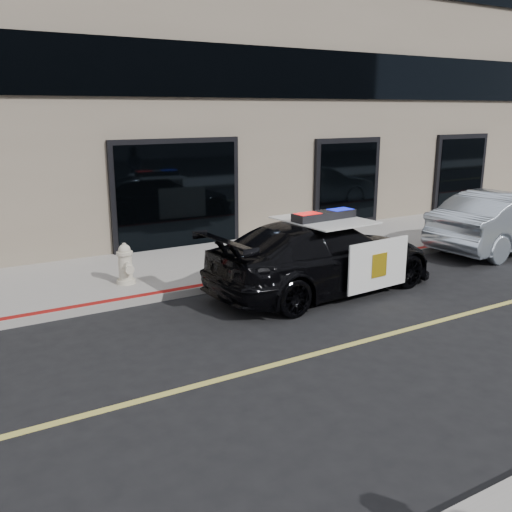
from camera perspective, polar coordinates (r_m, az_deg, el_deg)
ground at (r=9.85m, az=14.53°, el=-7.24°), size 120.00×120.00×0.00m
sidewalk_n at (r=13.80m, az=-1.05°, el=-0.18°), size 60.00×3.50×0.15m
building_n at (r=18.25m, az=-10.05°, el=21.93°), size 60.00×7.00×12.00m
police_car at (r=11.44m, az=6.72°, el=0.03°), size 2.71×5.26×1.63m
silver_sedan at (r=16.04m, az=23.92°, el=3.20°), size 2.11×4.86×1.55m
fire_hydrant at (r=11.72m, az=-12.92°, el=-0.86°), size 0.38×0.52×0.83m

